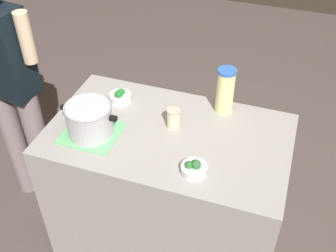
% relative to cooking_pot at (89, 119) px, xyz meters
% --- Properties ---
extents(ground_plane, '(8.00, 8.00, 0.00)m').
position_rel_cooking_pot_xyz_m(ground_plane, '(-0.39, -0.14, -1.01)').
color(ground_plane, '#504440').
extents(counter_slab, '(1.33, 0.79, 0.91)m').
position_rel_cooking_pot_xyz_m(counter_slab, '(-0.39, -0.14, -0.56)').
color(counter_slab, gray).
rests_on(counter_slab, ground_plane).
extents(dish_cloth, '(0.30, 0.28, 0.01)m').
position_rel_cooking_pot_xyz_m(dish_cloth, '(0.00, 0.00, -0.10)').
color(dish_cloth, '#6ABE79').
rests_on(dish_cloth, counter_slab).
extents(cooking_pot, '(0.32, 0.26, 0.18)m').
position_rel_cooking_pot_xyz_m(cooking_pot, '(0.00, 0.00, 0.00)').
color(cooking_pot, '#B7B7BC').
rests_on(cooking_pot, dish_cloth).
extents(lemonade_pitcher, '(0.11, 0.11, 0.28)m').
position_rel_cooking_pot_xyz_m(lemonade_pitcher, '(-0.64, -0.44, 0.04)').
color(lemonade_pitcher, '#F2EA94').
rests_on(lemonade_pitcher, counter_slab).
extents(mason_jar, '(0.08, 0.08, 0.12)m').
position_rel_cooking_pot_xyz_m(mason_jar, '(-0.41, -0.20, -0.04)').
color(mason_jar, beige).
rests_on(mason_jar, counter_slab).
extents(broccoli_bowl_front, '(0.13, 0.13, 0.08)m').
position_rel_cooking_pot_xyz_m(broccoli_bowl_front, '(-0.61, 0.10, -0.07)').
color(broccoli_bowl_front, silver).
rests_on(broccoli_bowl_front, counter_slab).
extents(broccoli_bowl_center, '(0.13, 0.13, 0.08)m').
position_rel_cooking_pot_xyz_m(broccoli_bowl_center, '(-0.02, -0.33, -0.07)').
color(broccoli_bowl_center, silver).
rests_on(broccoli_bowl_center, counter_slab).
extents(person_cook, '(0.50, 0.24, 1.67)m').
position_rel_cooking_pot_xyz_m(person_cook, '(0.66, -0.20, -0.09)').
color(person_cook, gray).
rests_on(person_cook, ground_plane).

